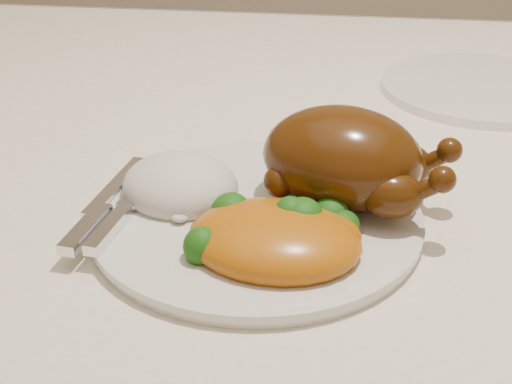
# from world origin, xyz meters

# --- Properties ---
(dining_table) EXTENTS (1.60, 0.90, 0.76)m
(dining_table) POSITION_xyz_m (0.00, 0.00, 0.67)
(dining_table) COLOR brown
(dining_table) RESTS_ON floor
(tablecloth) EXTENTS (1.73, 1.03, 0.18)m
(tablecloth) POSITION_xyz_m (0.00, 0.00, 0.74)
(tablecloth) COLOR white
(tablecloth) RESTS_ON dining_table
(dinner_plate) EXTENTS (0.34, 0.34, 0.01)m
(dinner_plate) POSITION_xyz_m (-0.09, -0.18, 0.77)
(dinner_plate) COLOR silver
(dinner_plate) RESTS_ON tablecloth
(side_plate) EXTENTS (0.31, 0.31, 0.01)m
(side_plate) POSITION_xyz_m (0.15, 0.17, 0.77)
(side_plate) COLOR silver
(side_plate) RESTS_ON tablecloth
(roast_chicken) EXTENTS (0.18, 0.13, 0.09)m
(roast_chicken) POSITION_xyz_m (-0.02, -0.15, 0.82)
(roast_chicken) COLOR #4B2608
(roast_chicken) RESTS_ON dinner_plate
(rice_mound) EXTENTS (0.13, 0.12, 0.05)m
(rice_mound) POSITION_xyz_m (-0.16, -0.16, 0.79)
(rice_mound) COLOR white
(rice_mound) RESTS_ON dinner_plate
(mac_and_cheese) EXTENTS (0.15, 0.12, 0.05)m
(mac_and_cheese) POSITION_xyz_m (-0.07, -0.23, 0.79)
(mac_and_cheese) COLOR #BB5A0C
(mac_and_cheese) RESTS_ON dinner_plate
(cutlery) EXTENTS (0.04, 0.17, 0.01)m
(cutlery) POSITION_xyz_m (-0.21, -0.20, 0.79)
(cutlery) COLOR silver
(cutlery) RESTS_ON dinner_plate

